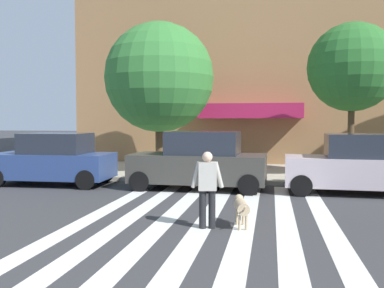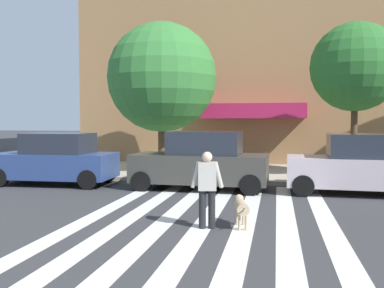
% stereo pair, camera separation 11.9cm
% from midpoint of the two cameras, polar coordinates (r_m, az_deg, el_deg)
% --- Properties ---
extents(ground_plane, '(160.00, 160.00, 0.00)m').
position_cam_midpoint_polar(ground_plane, '(8.21, 0.65, -13.08)').
color(ground_plane, '#353538').
extents(sidewalk_far, '(80.00, 6.00, 0.15)m').
position_cam_midpoint_polar(sidewalk_far, '(18.35, 6.68, -3.80)').
color(sidewalk_far, '#B1A998').
rests_on(sidewalk_far, ground_plane).
extents(crosswalk_stripes, '(5.85, 14.22, 0.01)m').
position_cam_midpoint_polar(crosswalk_stripes, '(8.22, 0.26, -13.03)').
color(crosswalk_stripes, silver).
rests_on(crosswalk_stripes, ground_plane).
extents(parked_car_near_curb, '(4.26, 2.07, 1.85)m').
position_cam_midpoint_polar(parked_car_near_curb, '(15.96, -17.57, -2.05)').
color(parked_car_near_curb, navy).
rests_on(parked_car_near_curb, ground_plane).
extents(parked_car_behind_first, '(4.52, 2.07, 1.93)m').
position_cam_midpoint_polar(parked_car_behind_first, '(14.19, 1.51, -2.40)').
color(parked_car_behind_first, '#3B3A35').
rests_on(parked_car_behind_first, ground_plane).
extents(parked_car_third_in_line, '(4.75, 2.04, 1.88)m').
position_cam_midpoint_polar(parked_car_third_in_line, '(14.26, 22.59, -2.66)').
color(parked_car_third_in_line, '#BFAEB5').
rests_on(parked_car_third_in_line, ground_plane).
extents(street_tree_nearest, '(4.58, 4.58, 6.23)m').
position_cam_midpoint_polar(street_tree_nearest, '(18.03, -3.86, 8.87)').
color(street_tree_nearest, '#4C3823').
rests_on(street_tree_nearest, sidewalk_far).
extents(street_tree_middle, '(3.34, 3.34, 5.83)m').
position_cam_midpoint_polar(street_tree_middle, '(17.33, 21.25, 9.57)').
color(street_tree_middle, '#4C3823').
rests_on(street_tree_middle, sidewalk_far).
extents(pedestrian_dog_walker, '(0.71, 0.31, 1.64)m').
position_cam_midpoint_polar(pedestrian_dog_walker, '(9.04, 2.42, -5.55)').
color(pedestrian_dog_walker, black).
rests_on(pedestrian_dog_walker, ground_plane).
extents(dog_on_leash, '(0.40, 1.06, 0.65)m').
position_cam_midpoint_polar(dog_on_leash, '(9.30, 6.97, -8.35)').
color(dog_on_leash, tan).
rests_on(dog_on_leash, ground_plane).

